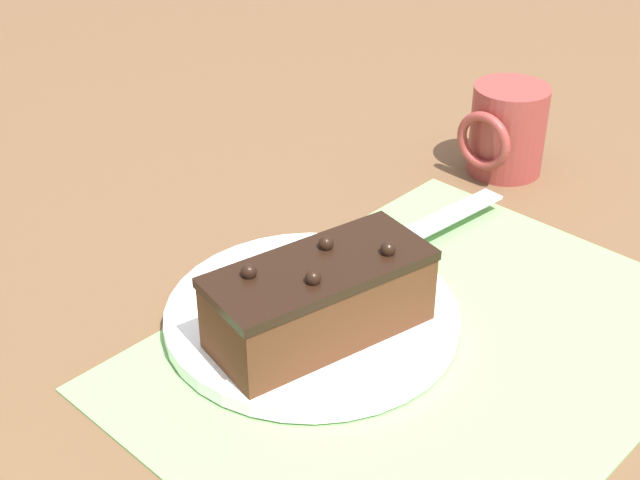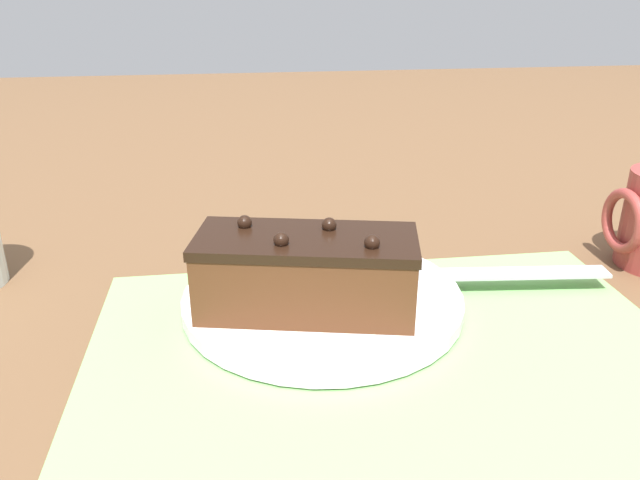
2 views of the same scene
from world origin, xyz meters
name	(u,v)px [view 1 (image 1 of 2)]	position (x,y,z in m)	size (l,w,h in m)	color
ground_plane	(427,349)	(0.00, 0.00, 0.00)	(3.00, 3.00, 0.00)	brown
placemat_woven	(427,347)	(0.00, 0.00, 0.00)	(0.46, 0.34, 0.00)	#7AB266
cake_plate	(312,316)	(0.04, -0.09, 0.01)	(0.24, 0.24, 0.01)	white
chocolate_cake	(320,299)	(0.06, -0.06, 0.05)	(0.19, 0.11, 0.07)	#512D19
serving_knife	(368,253)	(-0.05, -0.11, 0.02)	(0.26, 0.04, 0.01)	black
coffee_mug	(506,130)	(-0.30, -0.13, 0.05)	(0.09, 0.08, 0.10)	#993833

